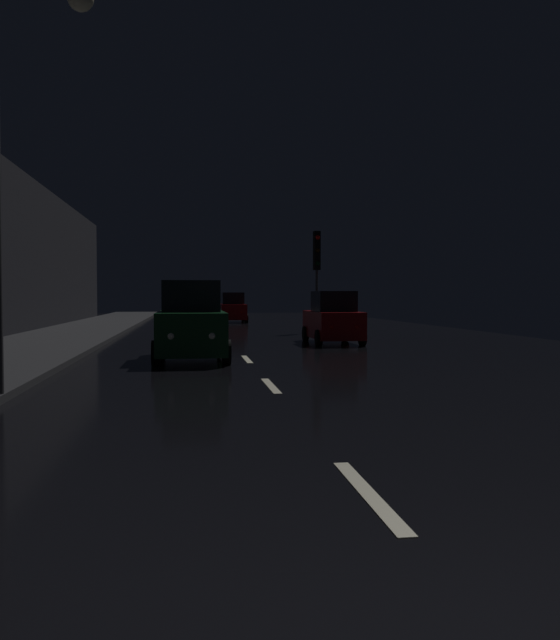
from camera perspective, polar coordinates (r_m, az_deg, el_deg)
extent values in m
cube|color=black|center=(27.35, -4.46, -1.69)|extent=(26.17, 84.00, 0.02)
cube|color=#28282B|center=(27.80, -18.78, -1.56)|extent=(4.40, 84.00, 0.15)
cube|color=beige|center=(6.22, 7.65, -14.67)|extent=(0.16, 2.20, 0.01)
cube|color=beige|center=(13.20, -0.81, -5.70)|extent=(0.16, 2.20, 0.01)
cube|color=beige|center=(18.66, -2.89, -3.41)|extent=(0.16, 2.20, 0.01)
cylinder|color=#38383A|center=(32.34, 3.19, 1.63)|extent=(0.12, 0.12, 3.06)
cube|color=black|center=(32.41, 3.20, 6.02)|extent=(0.33, 0.36, 1.90)
sphere|color=red|center=(32.29, 3.29, 7.16)|extent=(0.22, 0.22, 0.22)
sphere|color=black|center=(32.24, 3.29, 6.04)|extent=(0.22, 0.22, 0.22)
sphere|color=black|center=(32.20, 3.28, 4.92)|extent=(0.22, 0.22, 0.22)
cube|color=#0F3819|center=(18.69, -7.69, -1.00)|extent=(1.85, 4.31, 1.13)
cube|color=black|center=(18.82, -7.71, 2.06)|extent=(1.57, 2.15, 0.86)
cylinder|color=black|center=(17.24, -4.66, -2.79)|extent=(0.23, 0.66, 0.66)
cylinder|color=black|center=(17.24, -10.68, -2.83)|extent=(0.23, 0.66, 0.66)
cylinder|color=black|center=(20.25, -5.13, -2.07)|extent=(0.23, 0.66, 0.66)
cylinder|color=black|center=(20.24, -10.26, -2.09)|extent=(0.23, 0.66, 0.66)
sphere|color=white|center=(16.59, -5.92, -1.38)|extent=(0.18, 0.18, 0.18)
sphere|color=white|center=(16.59, -9.43, -1.40)|extent=(0.18, 0.18, 0.18)
sphere|color=red|center=(20.81, -6.31, -0.68)|extent=(0.18, 0.18, 0.18)
sphere|color=red|center=(20.80, -9.11, -0.69)|extent=(0.18, 0.18, 0.18)
cube|color=maroon|center=(25.06, 4.58, -0.40)|extent=(1.64, 3.84, 1.00)
cube|color=black|center=(24.90, 4.65, 1.62)|extent=(1.40, 1.92, 0.77)
cylinder|color=black|center=(26.24, 2.23, -1.19)|extent=(0.20, 0.58, 0.58)
cylinder|color=black|center=(26.57, 5.65, -1.16)|extent=(0.20, 0.58, 0.58)
cylinder|color=black|center=(23.60, 3.37, -1.56)|extent=(0.20, 0.58, 0.58)
cylinder|color=black|center=(23.97, 7.15, -1.51)|extent=(0.20, 0.58, 0.58)
sphere|color=slate|center=(26.81, 2.77, -0.23)|extent=(0.16, 0.16, 0.16)
sphere|color=slate|center=(26.99, 4.66, -0.22)|extent=(0.16, 0.16, 0.16)
sphere|color=red|center=(23.13, 4.49, -0.61)|extent=(0.16, 0.16, 0.16)
sphere|color=red|center=(23.34, 6.66, -0.59)|extent=(0.16, 0.16, 0.16)
cube|color=maroon|center=(44.82, -4.12, 0.73)|extent=(1.68, 3.92, 1.03)
cube|color=black|center=(44.67, -4.11, 1.88)|extent=(1.43, 1.96, 0.78)
cylinder|color=black|center=(46.16, -5.25, 0.24)|extent=(0.21, 0.60, 0.60)
cylinder|color=black|center=(46.26, -3.21, 0.25)|extent=(0.21, 0.60, 0.60)
cylinder|color=black|center=(43.41, -5.09, 0.12)|extent=(0.21, 0.60, 0.60)
cylinder|color=black|center=(43.52, -2.92, 0.13)|extent=(0.21, 0.60, 0.60)
sphere|color=slate|center=(46.71, -4.84, 0.78)|extent=(0.17, 0.17, 0.17)
sphere|color=slate|center=(46.77, -3.71, 0.78)|extent=(0.17, 0.17, 0.17)
sphere|color=red|center=(42.87, -4.57, 0.66)|extent=(0.17, 0.17, 0.17)
sphere|color=red|center=(42.93, -3.34, 0.67)|extent=(0.17, 0.17, 0.17)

